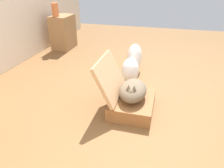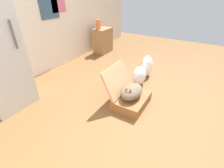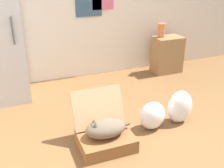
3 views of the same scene
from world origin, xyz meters
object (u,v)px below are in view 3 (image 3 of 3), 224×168
at_px(cat, 105,128).
at_px(side_table, 167,55).
at_px(plastic_bag_clear, 180,107).
at_px(plastic_bag_white, 152,116).
at_px(vase_tall, 161,30).
at_px(suitcase_base, 106,141).

xyz_separation_m(cat, side_table, (1.78, 1.69, 0.07)).
bearing_deg(plastic_bag_clear, cat, -171.53).
relative_size(plastic_bag_white, vase_tall, 1.48).
bearing_deg(side_table, cat, -136.58).
xyz_separation_m(cat, plastic_bag_clear, (1.03, 0.15, -0.03)).
xyz_separation_m(plastic_bag_white, side_table, (1.14, 1.54, 0.14)).
relative_size(plastic_bag_white, side_table, 0.55).
relative_size(side_table, vase_tall, 2.72).
height_order(suitcase_base, plastic_bag_white, plastic_bag_white).
bearing_deg(side_table, plastic_bag_clear, -116.24).
bearing_deg(vase_tall, plastic_bag_white, -122.64).
height_order(plastic_bag_white, vase_tall, vase_tall).
relative_size(cat, vase_tall, 2.19).
distance_m(cat, vase_tall, 2.45).
height_order(plastic_bag_clear, side_table, side_table).
xyz_separation_m(plastic_bag_white, vase_tall, (1.02, 1.59, 0.58)).
height_order(cat, plastic_bag_white, cat).
xyz_separation_m(plastic_bag_clear, vase_tall, (0.63, 1.58, 0.54)).
height_order(suitcase_base, plastic_bag_clear, plastic_bag_clear).
xyz_separation_m(side_table, vase_tall, (-0.12, 0.05, 0.43)).
xyz_separation_m(cat, vase_tall, (1.66, 1.73, 0.51)).
distance_m(suitcase_base, vase_tall, 2.49).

